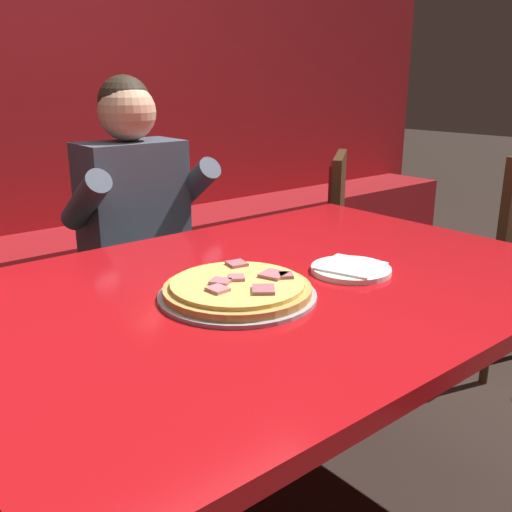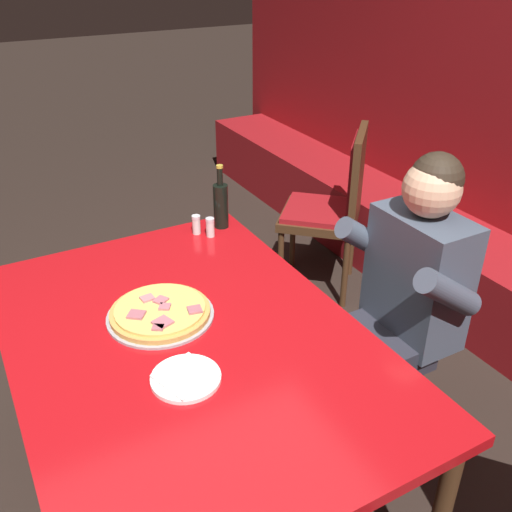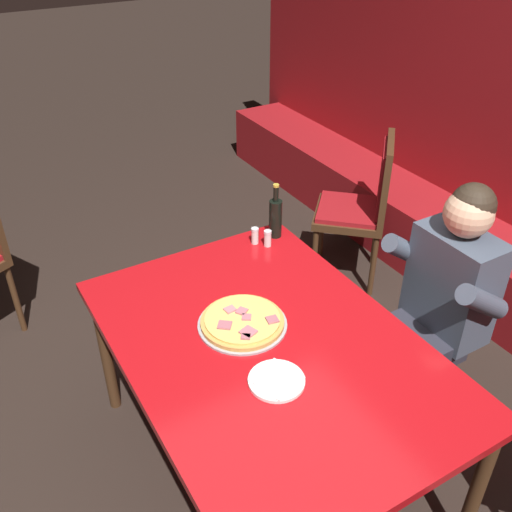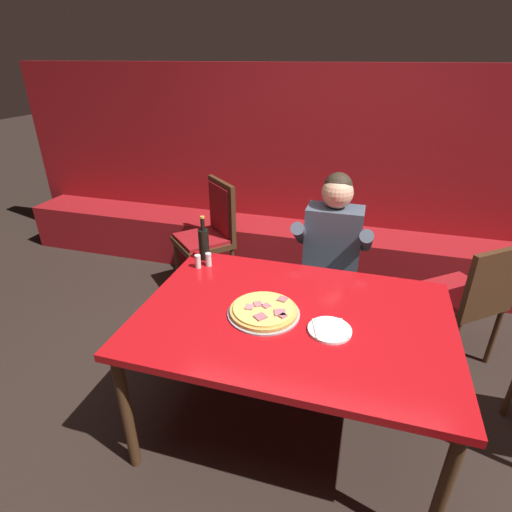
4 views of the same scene
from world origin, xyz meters
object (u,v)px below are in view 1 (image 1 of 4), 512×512
(pizza, at_px, (238,290))
(plate_white_paper, at_px, (351,269))
(diner_seated_blue_shirt, at_px, (146,234))
(dining_chair_by_booth, at_px, (495,243))
(main_dining_table, at_px, (275,304))
(dining_chair_near_right, at_px, (311,230))

(pizza, height_order, plate_white_paper, pizza)
(diner_seated_blue_shirt, xyz_separation_m, dining_chair_by_booth, (1.35, -0.67, -0.14))
(pizza, distance_m, dining_chair_by_booth, 1.62)
(plate_white_paper, bearing_deg, main_dining_table, 156.40)
(main_dining_table, distance_m, diner_seated_blue_shirt, 0.84)
(pizza, distance_m, dining_chair_near_right, 1.50)
(main_dining_table, xyz_separation_m, plate_white_paper, (0.19, -0.08, 0.07))
(main_dining_table, relative_size, diner_seated_blue_shirt, 1.23)
(pizza, relative_size, plate_white_paper, 1.76)
(plate_white_paper, distance_m, diner_seated_blue_shirt, 0.92)
(plate_white_paper, distance_m, dining_chair_by_booth, 1.29)
(main_dining_table, height_order, dining_chair_by_booth, dining_chair_by_booth)
(diner_seated_blue_shirt, bearing_deg, main_dining_table, -96.24)
(main_dining_table, height_order, diner_seated_blue_shirt, diner_seated_blue_shirt)
(pizza, xyz_separation_m, dining_chair_near_right, (1.17, 0.91, -0.24))
(dining_chair_near_right, bearing_deg, diner_seated_blue_shirt, -177.05)
(dining_chair_by_booth, bearing_deg, pizza, -172.87)
(main_dining_table, distance_m, plate_white_paper, 0.22)
(plate_white_paper, relative_size, dining_chair_by_booth, 0.22)
(main_dining_table, distance_m, dining_chair_by_booth, 1.46)
(diner_seated_blue_shirt, bearing_deg, dining_chair_by_booth, -26.32)
(dining_chair_by_booth, distance_m, dining_chair_near_right, 0.83)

